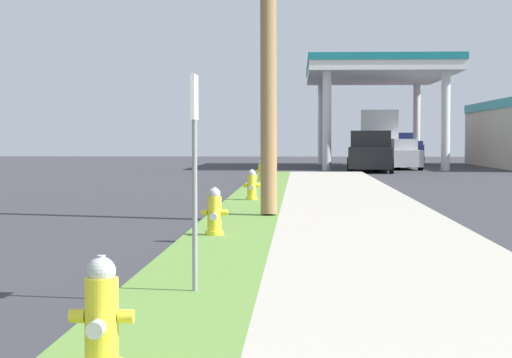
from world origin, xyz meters
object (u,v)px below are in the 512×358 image
Objects in this scene: fire_hydrant_second at (214,214)px; truck_navy_at_forecourt at (399,149)px; fire_hydrant_fourth at (262,172)px; truck_black_at_far_bay at (371,153)px; fire_hydrant_nearest at (101,320)px; truck_teal_on_apron at (379,141)px; car_silver_by_far_pump at (398,155)px; fire_hydrant_fifth at (271,165)px; street_sign_post at (194,137)px; car_red_by_near_pump at (387,153)px; fire_hydrant_third at (252,186)px.

truck_navy_at_forecourt is at bearing 80.34° from fire_hydrant_second.
truck_black_at_far_bay is (4.78, 12.26, 0.47)m from fire_hydrant_fourth.
truck_teal_on_apron is (5.69, 45.48, 1.04)m from fire_hydrant_nearest.
truck_black_at_far_bay reaches higher than car_silver_by_far_pump.
truck_black_at_far_bay reaches higher than fire_hydrant_fifth.
car_red_by_near_pump is at bearing 82.33° from street_sign_post.
truck_teal_on_apron reaches higher than car_red_by_near_pump.
truck_teal_on_apron reaches higher than fire_hydrant_third.
fire_hydrant_fourth is at bearing -106.83° from truck_teal_on_apron.
fire_hydrant_third is 0.13× the size of truck_navy_at_forecourt.
fire_hydrant_nearest and fire_hydrant_second have the same top height.
car_red_by_near_pump is (6.39, 33.00, 0.28)m from fire_hydrant_third.
fire_hydrant_fifth is at bearing -141.92° from truck_black_at_far_bay.
street_sign_post is at bearing -98.35° from truck_navy_at_forecourt.
car_silver_by_far_pump is (6.30, 26.00, 0.28)m from fire_hydrant_third.
fire_hydrant_fifth is 15.96m from car_red_by_near_pump.
truck_navy_at_forecourt is 15.02m from truck_black_at_far_bay.
truck_navy_at_forecourt is at bearing 81.87° from fire_hydrant_nearest.
truck_navy_at_forecourt is (7.69, 27.00, 0.47)m from fire_hydrant_fourth.
truck_teal_on_apron reaches higher than truck_navy_at_forecourt.
fire_hydrant_third is at bearing 89.59° from fire_hydrant_nearest.
street_sign_post reaches higher than fire_hydrant_fifth.
fire_hydrant_nearest and fire_hydrant_fourth have the same top height.
street_sign_post is at bearing -97.32° from truck_teal_on_apron.
street_sign_post is at bearing -89.44° from fire_hydrant_third.
fire_hydrant_nearest is 0.16× the size of car_red_by_near_pump.
fire_hydrant_fifth is 0.11× the size of truck_teal_on_apron.
street_sign_post is 0.46× the size of car_silver_by_far_pump.
fire_hydrant_third is 1.00× the size of fire_hydrant_fourth.
street_sign_post is (0.25, 3.13, 1.19)m from fire_hydrant_nearest.
truck_teal_on_apron is at bearing 81.90° from truck_black_at_far_bay.
car_silver_by_far_pump is 3.04m from truck_teal_on_apron.
car_red_by_near_pump is at bearing 80.72° from truck_black_at_far_bay.
car_silver_by_far_pump is at bearing 81.43° from fire_hydrant_nearest.
truck_teal_on_apron reaches higher than fire_hydrant_second.
fire_hydrant_second and fire_hydrant_fifth have the same top height.
street_sign_post is 0.32× the size of truck_teal_on_apron.
fire_hydrant_third is 26.76m from car_silver_by_far_pump.
fire_hydrant_fourth is 0.16× the size of car_silver_by_far_pump.
truck_navy_at_forecourt is (7.64, 18.44, 0.47)m from fire_hydrant_fifth.
fire_hydrant_fourth is 1.00× the size of fire_hydrant_fifth.
truck_teal_on_apron reaches higher than car_silver_by_far_pump.
fire_hydrant_fifth is at bearing -118.64° from truck_teal_on_apron.
fire_hydrant_third is 0.13× the size of truck_black_at_far_bay.
street_sign_post reaches higher than truck_black_at_far_bay.
fire_hydrant_third is at bearing -101.53° from truck_navy_at_forecourt.
car_silver_by_far_pump is 0.83× the size of truck_black_at_far_bay.
truck_teal_on_apron is (5.74, 18.97, 1.04)m from fire_hydrant_fourth.
fire_hydrant_fourth is 24.03m from car_red_by_near_pump.
fire_hydrant_second is at bearing 93.16° from street_sign_post.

